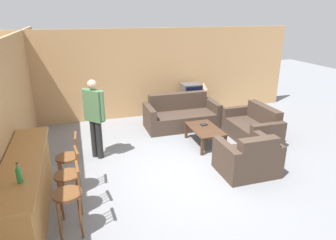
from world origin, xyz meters
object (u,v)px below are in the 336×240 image
bar_chair_mid (69,180)px  bar_chair_far (69,162)px  book_on_table (204,125)px  person_by_window (95,115)px  coffee_table (205,130)px  bottle (19,174)px  bar_chair_near (69,199)px  tv (191,91)px  armchair_near (248,159)px  loveseat_right (253,128)px  couch_far (181,116)px  tv_unit (191,107)px  table_lamp (203,87)px

bar_chair_mid → bar_chair_far: size_ratio=1.00×
book_on_table → person_by_window: size_ratio=0.10×
coffee_table → bottle: bottle is taller
bar_chair_near → tv: 5.67m
book_on_table → bar_chair_mid: bearing=-148.2°
tv → bottle: 6.10m
coffee_table → bottle: bearing=-146.5°
tv → bottle: bearing=-132.2°
armchair_near → bottle: size_ratio=3.94×
loveseat_right → couch_far: bearing=136.1°
bar_chair_far → person_by_window: size_ratio=0.62×
loveseat_right → coffee_table: loveseat_right is taller
couch_far → loveseat_right: couch_far is taller
tv_unit → table_lamp: (0.40, 0.00, 0.62)m
coffee_table → tv: tv is taller
tv → bar_chair_mid: bearing=-132.4°
bar_chair_mid → armchair_near: bearing=4.3°
couch_far → bar_chair_mid: bearing=-133.9°
loveseat_right → table_lamp: size_ratio=3.17×
bar_chair_mid → bottle: size_ratio=3.90×
armchair_near → coffee_table: armchair_near is taller
bar_chair_near → book_on_table: size_ratio=6.21×
bottle → table_lamp: 6.37m
table_lamp → person_by_window: size_ratio=0.27×
table_lamp → person_by_window: person_by_window is taller
bar_chair_far → book_on_table: bar_chair_far is taller
bottle → bar_chair_near: bearing=10.8°
couch_far → book_on_table: 1.14m
tv → loveseat_right: bearing=-69.7°
bar_chair_near → couch_far: bar_chair_near is taller
bar_chair_far → armchair_near: size_ratio=0.99×
bar_chair_near → loveseat_right: (4.36, 2.22, -0.28)m
loveseat_right → coffee_table: size_ratio=1.36×
book_on_table → tv: bearing=77.7°
loveseat_right → bar_chair_mid: bearing=-158.7°
armchair_near → bar_chair_mid: bearing=-175.7°
bottle → loveseat_right: bearing=25.4°
person_by_window → armchair_near: bearing=-30.0°
person_by_window → bar_chair_mid: bearing=-106.8°
bar_chair_near → bottle: bottle is taller
tv_unit → book_on_table: bearing=-102.3°
coffee_table → bottle: (-3.61, -2.39, 0.77)m
armchair_near → tv_unit: (0.22, 3.64, -0.05)m
bar_chair_far → table_lamp: size_ratio=2.29×
armchair_near → bar_chair_near: bearing=-166.9°
armchair_near → loveseat_right: bearing=54.6°
couch_far → tv_unit: bearing=53.6°
loveseat_right → book_on_table: bearing=168.8°
bar_chair_mid → book_on_table: bar_chair_mid is taller
couch_far → person_by_window: size_ratio=1.14×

